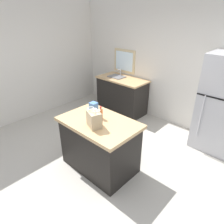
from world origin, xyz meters
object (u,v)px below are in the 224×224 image
at_px(refrigerator, 221,105).
at_px(shopping_bag, 94,119).
at_px(bottle, 101,113).
at_px(kitchen_island, 100,145).
at_px(small_box, 94,106).

bearing_deg(refrigerator, shopping_bag, -118.55).
height_order(refrigerator, bottle, refrigerator).
height_order(kitchen_island, bottle, bottle).
relative_size(refrigerator, bottle, 8.61).
xyz_separation_m(shopping_bag, bottle, (-0.11, 0.24, -0.03)).
bearing_deg(kitchen_island, small_box, 148.28).
distance_m(refrigerator, small_box, 2.31).
height_order(small_box, bottle, bottle).
bearing_deg(shopping_bag, bottle, 113.83).
distance_m(small_box, bottle, 0.37).
bearing_deg(shopping_bag, kitchen_island, 113.09).
distance_m(shopping_bag, small_box, 0.59).
height_order(refrigerator, shopping_bag, refrigerator).
relative_size(kitchen_island, refrigerator, 0.69).
height_order(shopping_bag, bottle, shopping_bag).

